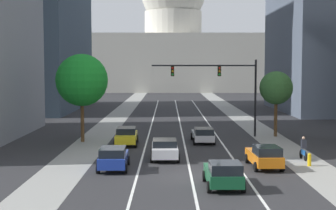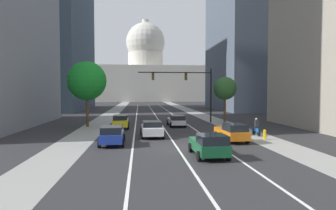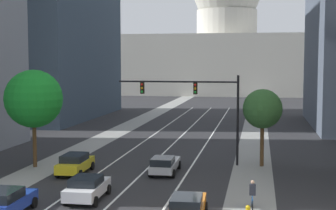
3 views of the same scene
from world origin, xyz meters
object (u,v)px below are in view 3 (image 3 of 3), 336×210
Objects in this scene: car_silver at (165,164)px; street_tree_near_right at (263,109)px; capitol_building at (226,49)px; car_yellow at (75,163)px; car_orange at (188,207)px; traffic_signal_mast at (200,100)px; car_blue at (7,201)px; car_white at (87,188)px; cyclist at (252,195)px; street_tree_near_left at (34,99)px.

street_tree_near_right is (7.33, 4.13, 3.97)m from car_silver.
capitol_building is 12.30× the size of car_yellow.
traffic_signal_mast is at bearing 1.87° from car_orange.
car_yellow is 11.37m from traffic_signal_mast.
capitol_building reaches higher than car_silver.
car_blue reaches higher than car_white.
cyclist is (8.43, -106.66, -10.85)m from capitol_building.
car_orange is at bearing -87.36° from capitol_building.
street_tree_near_left reaches higher than car_orange.
car_orange is at bearing -39.95° from street_tree_near_left.
car_white is 12.43m from street_tree_near_left.
cyclist is 13.13m from street_tree_near_right.
street_tree_near_left reaches higher than car_silver.
car_yellow is (-6.73, -1.25, 0.08)m from car_silver.
car_silver is at bearing -150.59° from street_tree_near_right.
car_blue is at bearing 90.83° from car_orange.
street_tree_near_left is at bearing -95.35° from capitol_building.
traffic_signal_mast is (3.87, -94.14, -6.30)m from capitol_building.
car_yellow is at bearing 24.70° from car_white.
car_blue is (-5.04, -110.18, -10.89)m from capitol_building.
car_silver is at bearing -80.88° from car_yellow.
car_silver is at bearing 35.93° from cyclist.
street_tree_near_right is (14.06, 5.38, 3.89)m from car_yellow.
car_silver is (1.69, -98.25, -10.97)m from capitol_building.
capitol_building is at bearing 92.35° from traffic_signal_mast.
capitol_building is at bearing -2.19° from car_white.
traffic_signal_mast reaches higher than car_blue.
car_blue is 10.11m from car_orange.
car_silver is (6.73, 11.93, -0.08)m from car_blue.
car_white reaches higher than car_silver.
car_silver is at bearing 14.02° from car_orange.
car_orange is at bearing -85.61° from traffic_signal_mast.
street_tree_near_right is at bearing -84.53° from capitol_building.
capitol_building is at bearing 0.12° from car_orange.
street_tree_near_left reaches higher than street_tree_near_right.
street_tree_near_right is at bearing -70.46° from car_yellow.
traffic_signal_mast is 14.08m from cyclist.
car_yellow is 15.55m from street_tree_near_right.
street_tree_near_right is at bearing 0.19° from traffic_signal_mast.
cyclist is 0.22× the size of street_tree_near_left.
car_silver is 9.31m from street_tree_near_right.
street_tree_near_left is (-10.84, 0.56, 4.83)m from car_silver.
capitol_building is 5.39× the size of traffic_signal_mast.
car_orange reaches higher than car_white.
car_yellow is at bearing -92.90° from capitol_building.
car_orange is at bearing -104.36° from street_tree_near_right.
traffic_signal_mast is at bearing -25.64° from car_white.
capitol_building reaches higher than traffic_signal_mast.
car_orange is 16.16m from traffic_signal_mast.
cyclist is at bearing -92.74° from car_white.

